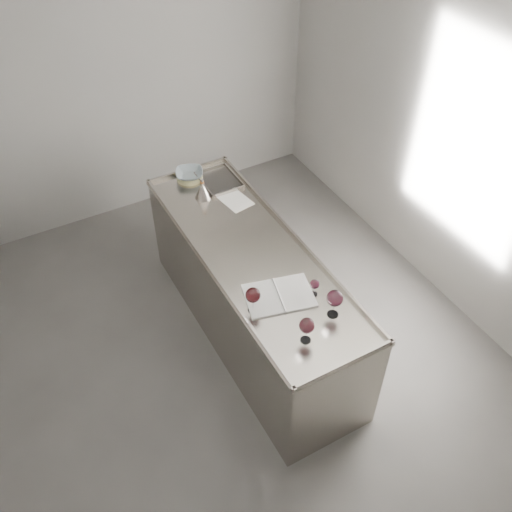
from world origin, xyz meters
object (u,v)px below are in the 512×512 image
wine_glass_right (335,299)px  wine_funnel (203,192)px  notebook (279,295)px  wine_glass_middle (307,326)px  counter (252,294)px  ceramic_bowl (189,174)px  wine_glass_small (315,285)px  wine_glass_left (253,296)px

wine_glass_right → wine_funnel: bearing=97.7°
wine_glass_right → notebook: (-0.23, 0.32, -0.15)m
wine_glass_middle → wine_funnel: size_ratio=0.97×
wine_glass_right → notebook: bearing=126.0°
wine_glass_middle → wine_funnel: (0.06, 1.68, -0.08)m
counter → ceramic_bowl: (-0.03, 1.08, 0.52)m
wine_glass_small → notebook: (-0.22, 0.10, -0.09)m
wine_glass_right → wine_funnel: size_ratio=1.07×
wine_glass_middle → ceramic_bowl: 1.99m
wine_glass_middle → notebook: bearing=83.6°
wine_glass_small → wine_glass_middle: bearing=-130.4°
wine_glass_middle → wine_funnel: 1.69m
ceramic_bowl → wine_funnel: size_ratio=1.16×
wine_funnel → wine_glass_left: bearing=-100.2°
wine_glass_right → wine_glass_small: 0.22m
wine_glass_left → ceramic_bowl: size_ratio=0.85×
counter → wine_glass_middle: bearing=-96.5°
ceramic_bowl → wine_glass_middle: bearing=-92.1°
wine_glass_left → notebook: (0.22, 0.02, -0.14)m
wine_glass_middle → wine_glass_right: (0.28, 0.10, 0.01)m
notebook → wine_funnel: size_ratio=2.60×
wine_glass_small → wine_glass_right: bearing=-87.2°
counter → wine_glass_right: wine_glass_right is taller
wine_glass_small → wine_funnel: wine_funnel is taller
wine_glass_left → wine_glass_right: (0.45, -0.29, 0.01)m
wine_glass_small → wine_funnel: size_ratio=0.66×
notebook → ceramic_bowl: 1.57m
notebook → ceramic_bowl: size_ratio=2.25×
wine_glass_left → wine_funnel: bearing=79.8°
wine_glass_middle → wine_glass_right: size_ratio=0.91×
ceramic_bowl → wine_funnel: (-0.01, -0.30, 0.01)m
wine_glass_middle → notebook: wine_glass_middle is taller
counter → wine_glass_small: size_ratio=17.86×
wine_funnel → wine_glass_right: bearing=-82.3°
notebook → ceramic_bowl: ceramic_bowl is taller
counter → notebook: counter is taller
wine_glass_right → ceramic_bowl: 1.90m
wine_funnel → wine_glass_small: bearing=-81.5°
ceramic_bowl → wine_funnel: wine_funnel is taller
notebook → wine_glass_small: bearing=-10.2°
wine_glass_middle → wine_glass_left: bearing=113.9°
wine_glass_left → notebook: wine_glass_left is taller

